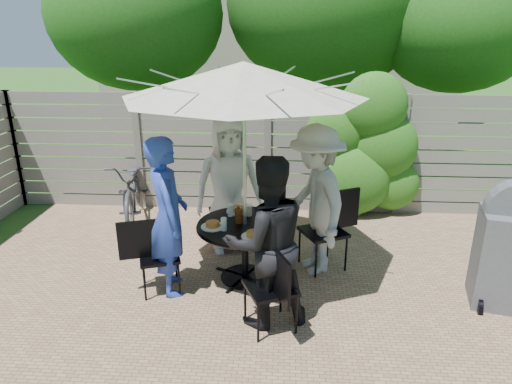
# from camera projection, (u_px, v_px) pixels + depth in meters

# --- Properties ---
(backyard_envelope) EXTENTS (60.00, 60.00, 5.00)m
(backyard_envelope) POSITION_uv_depth(u_px,v_px,m) (281.00, 33.00, 13.23)
(backyard_envelope) COLOR #2A571B
(backyard_envelope) RESTS_ON ground
(patio_table) EXTENTS (1.35, 1.35, 0.69)m
(patio_table) POSITION_uv_depth(u_px,v_px,m) (245.00, 241.00, 5.12)
(patio_table) COLOR black
(patio_table) RESTS_ON ground
(umbrella) EXTENTS (3.19, 3.19, 2.43)m
(umbrella) POSITION_uv_depth(u_px,v_px,m) (244.00, 80.00, 4.52)
(umbrella) COLOR silver
(umbrella) RESTS_ON ground
(chair_back) EXTENTS (0.54, 0.70, 0.91)m
(chair_back) POSITION_uv_depth(u_px,v_px,m) (227.00, 224.00, 6.06)
(chair_back) COLOR black
(chair_back) RESTS_ON ground
(person_back) EXTENTS (0.99, 0.80, 1.74)m
(person_back) POSITION_uv_depth(u_px,v_px,m) (228.00, 185.00, 5.74)
(person_back) COLOR silver
(person_back) RESTS_ON ground
(chair_left) EXTENTS (0.66, 0.52, 0.86)m
(chair_left) POSITION_uv_depth(u_px,v_px,m) (159.00, 270.00, 4.95)
(chair_left) COLOR black
(chair_left) RESTS_ON ground
(person_left) EXTENTS (0.60, 0.74, 1.74)m
(person_left) POSITION_uv_depth(u_px,v_px,m) (168.00, 217.00, 4.77)
(person_left) COLOR #263DA5
(person_left) RESTS_ON ground
(chair_front) EXTENTS (0.57, 0.69, 0.91)m
(chair_front) POSITION_uv_depth(u_px,v_px,m) (271.00, 304.00, 4.31)
(chair_front) COLOR black
(chair_front) RESTS_ON ground
(person_front) EXTENTS (0.99, 0.88, 1.70)m
(person_front) POSITION_uv_depth(u_px,v_px,m) (267.00, 243.00, 4.24)
(person_front) COLOR black
(person_front) RESTS_ON ground
(chair_right) EXTENTS (0.74, 0.62, 0.97)m
(chair_right) POSITION_uv_depth(u_px,v_px,m) (324.00, 246.00, 5.43)
(chair_right) COLOR black
(chair_right) RESTS_ON ground
(person_right) EXTENTS (0.99, 1.29, 1.76)m
(person_right) POSITION_uv_depth(u_px,v_px,m) (315.00, 201.00, 5.19)
(person_right) COLOR #AEAEA9
(person_right) RESTS_ON ground
(plate_back) EXTENTS (0.26, 0.26, 0.06)m
(plate_back) POSITION_uv_depth(u_px,v_px,m) (237.00, 210.00, 5.36)
(plate_back) COLOR white
(plate_back) RESTS_ON patio_table
(plate_left) EXTENTS (0.26, 0.26, 0.06)m
(plate_left) POSITION_uv_depth(u_px,v_px,m) (213.00, 225.00, 4.94)
(plate_left) COLOR white
(plate_left) RESTS_ON patio_table
(plate_front) EXTENTS (0.26, 0.26, 0.06)m
(plate_front) POSITION_uv_depth(u_px,v_px,m) (254.00, 235.00, 4.71)
(plate_front) COLOR white
(plate_front) RESTS_ON patio_table
(plate_right) EXTENTS (0.26, 0.26, 0.06)m
(plate_right) POSITION_uv_depth(u_px,v_px,m) (276.00, 218.00, 5.13)
(plate_right) COLOR white
(plate_right) RESTS_ON patio_table
(plate_extra) EXTENTS (0.24, 0.24, 0.06)m
(plate_extra) POSITION_uv_depth(u_px,v_px,m) (268.00, 231.00, 4.81)
(plate_extra) COLOR white
(plate_extra) RESTS_ON patio_table
(glass_back) EXTENTS (0.07, 0.07, 0.14)m
(glass_back) POSITION_uv_depth(u_px,v_px,m) (230.00, 210.00, 5.23)
(glass_back) COLOR silver
(glass_back) RESTS_ON patio_table
(glass_left) EXTENTS (0.07, 0.07, 0.14)m
(glass_left) POSITION_uv_depth(u_px,v_px,m) (224.00, 224.00, 4.86)
(glass_left) COLOR silver
(glass_left) RESTS_ON patio_table
(glass_front) EXTENTS (0.07, 0.07, 0.14)m
(glass_front) POSITION_uv_depth(u_px,v_px,m) (261.00, 226.00, 4.81)
(glass_front) COLOR silver
(glass_front) RESTS_ON patio_table
(glass_right) EXTENTS (0.07, 0.07, 0.14)m
(glass_right) POSITION_uv_depth(u_px,v_px,m) (265.00, 212.00, 5.18)
(glass_right) COLOR silver
(glass_right) RESTS_ON patio_table
(syrup_jug) EXTENTS (0.09, 0.09, 0.16)m
(syrup_jug) POSITION_uv_depth(u_px,v_px,m) (239.00, 216.00, 5.05)
(syrup_jug) COLOR #59280C
(syrup_jug) RESTS_ON patio_table
(coffee_cup) EXTENTS (0.08, 0.08, 0.12)m
(coffee_cup) POSITION_uv_depth(u_px,v_px,m) (249.00, 211.00, 5.25)
(coffee_cup) COLOR #C6B293
(coffee_cup) RESTS_ON patio_table
(bicycle) EXTENTS (0.97, 1.87, 0.94)m
(bicycle) POSITION_uv_depth(u_px,v_px,m) (134.00, 188.00, 6.86)
(bicycle) COLOR #333338
(bicycle) RESTS_ON ground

